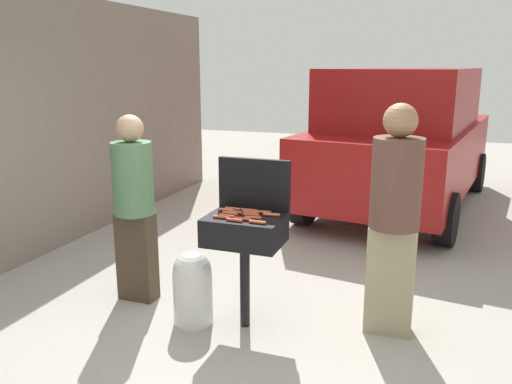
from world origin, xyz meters
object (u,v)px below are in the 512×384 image
propane_tank (193,286)px  hot_dog_4 (263,212)px  hot_dog_0 (253,218)px  hot_dog_2 (272,215)px  bbq_grill (245,234)px  hot_dog_6 (251,215)px  hot_dog_14 (226,210)px  hot_dog_3 (258,222)px  hot_dog_9 (227,216)px  hot_dog_7 (230,213)px  hot_dog_8 (249,210)px  hot_dog_13 (243,219)px  parked_minivan (402,138)px  hot_dog_1 (234,220)px  hot_dog_5 (235,212)px  hot_dog_11 (221,217)px  person_right (394,213)px  hot_dog_12 (251,213)px  hot_dog_10 (233,209)px

propane_tank → hot_dog_4: bearing=23.2°
hot_dog_0 → hot_dog_2: bearing=50.9°
bbq_grill → hot_dog_4: (0.11, 0.13, 0.16)m
hot_dog_6 → hot_dog_14: 0.25m
hot_dog_6 → hot_dog_0: bearing=-60.0°
hot_dog_3 → hot_dog_9: (-0.28, 0.07, 0.00)m
hot_dog_6 → hot_dog_7: (-0.17, -0.02, 0.00)m
bbq_grill → hot_dog_6: size_ratio=7.12×
hot_dog_8 → hot_dog_4: bearing=-5.8°
hot_dog_8 → hot_dog_13: same height
hot_dog_6 → hot_dog_13: size_ratio=1.00×
hot_dog_13 → parked_minivan: bearing=79.4°
bbq_grill → hot_dog_9: size_ratio=7.12×
hot_dog_2 → hot_dog_6: same height
hot_dog_1 → hot_dog_13: bearing=47.3°
hot_dog_5 → propane_tank: size_ratio=0.21×
hot_dog_11 → hot_dog_14: same height
person_right → hot_dog_2: bearing=6.0°
hot_dog_6 → hot_dog_8: 0.14m
hot_dog_0 → hot_dog_8: size_ratio=1.00×
bbq_grill → hot_dog_5: bearing=153.0°
propane_tank → parked_minivan: (1.25, 4.32, 0.70)m
hot_dog_0 → person_right: size_ratio=0.07×
hot_dog_9 → hot_dog_0: bearing=5.5°
propane_tank → hot_dog_12: bearing=22.2°
parked_minivan → bbq_grill: bearing=87.3°
hot_dog_1 → hot_dog_3: bearing=2.7°
hot_dog_1 → hot_dog_8: size_ratio=1.00×
hot_dog_13 → hot_dog_2: bearing=47.2°
bbq_grill → hot_dog_4: bearing=49.9°
hot_dog_2 → propane_tank: 0.89m
hot_dog_6 → hot_dog_12: size_ratio=1.00×
hot_dog_5 → hot_dog_8: same height
hot_dog_2 → hot_dog_9: bearing=-154.2°
hot_dog_4 → parked_minivan: (0.73, 4.10, 0.09)m
hot_dog_8 → hot_dog_13: size_ratio=1.00×
hot_dog_1 → hot_dog_11: same height
bbq_grill → hot_dog_11: size_ratio=7.12×
hot_dog_1 → hot_dog_7: (-0.10, 0.16, 0.00)m
hot_dog_12 → parked_minivan: size_ratio=0.03×
bbq_grill → hot_dog_13: 0.19m
hot_dog_0 → hot_dog_13: (-0.06, -0.05, 0.00)m
hot_dog_1 → hot_dog_3: same height
hot_dog_10 → hot_dog_0: bearing=-37.7°
hot_dog_0 → hot_dog_3: size_ratio=1.00×
hot_dog_0 → hot_dog_4: (0.02, 0.18, 0.00)m
hot_dog_10 → hot_dog_12: (0.18, -0.05, 0.00)m
hot_dog_14 → person_right: person_right is taller
hot_dog_1 → hot_dog_8: same height
hot_dog_4 → parked_minivan: 4.16m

